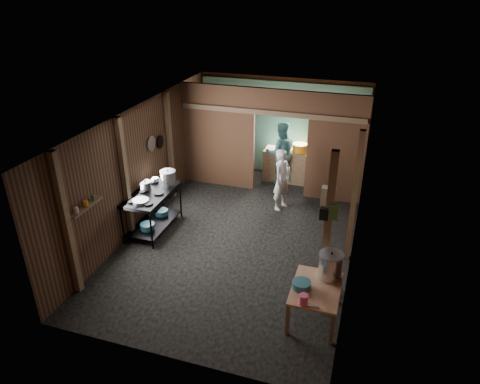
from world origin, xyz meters
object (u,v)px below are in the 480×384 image
(pink_bucket, at_px, (304,299))
(yellow_tub, at_px, (300,148))
(stove_pot_large, at_px, (168,178))
(cook, at_px, (282,180))
(prep_table, at_px, (315,303))
(stock_pot, at_px, (330,266))
(gas_range, at_px, (153,211))

(pink_bucket, height_order, yellow_tub, yellow_tub)
(stove_pot_large, bearing_deg, cook, 30.58)
(pink_bucket, relative_size, yellow_tub, 0.44)
(cook, bearing_deg, prep_table, -137.88)
(stove_pot_large, bearing_deg, stock_pot, -26.12)
(pink_bucket, bearing_deg, stock_pot, 69.75)
(pink_bucket, xyz_separation_m, yellow_tub, (-1.10, 5.43, 0.27))
(yellow_tub, bearing_deg, pink_bucket, -78.55)
(gas_range, xyz_separation_m, stove_pot_large, (0.17, 0.48, 0.59))
(gas_range, height_order, cook, cook)
(gas_range, relative_size, yellow_tub, 4.00)
(gas_range, height_order, stove_pot_large, stove_pot_large)
(gas_range, relative_size, stock_pot, 3.25)
(stove_pot_large, xyz_separation_m, yellow_tub, (2.31, 2.85, -0.08))
(gas_range, xyz_separation_m, prep_table, (3.71, -1.67, -0.14))
(stock_pot, distance_m, cook, 3.46)
(gas_range, distance_m, stock_pot, 4.11)
(cook, bearing_deg, gas_range, 147.97)
(prep_table, distance_m, cook, 3.73)
(pink_bucket, xyz_separation_m, cook, (-1.20, 3.89, 0.04))
(prep_table, bearing_deg, yellow_tub, 103.77)
(yellow_tub, bearing_deg, stock_pot, -73.48)
(yellow_tub, bearing_deg, stove_pot_large, -129.06)
(prep_table, bearing_deg, cook, 111.00)
(gas_range, distance_m, cook, 2.99)
(gas_range, distance_m, pink_bucket, 4.16)
(stove_pot_large, distance_m, yellow_tub, 3.67)
(prep_table, xyz_separation_m, stove_pot_large, (-3.54, 2.15, 0.73))
(prep_table, height_order, stove_pot_large, stove_pot_large)
(stove_pot_large, relative_size, cook, 0.23)
(stove_pot_large, relative_size, yellow_tub, 0.91)
(stock_pot, bearing_deg, gas_range, 160.96)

